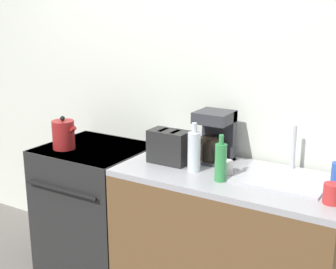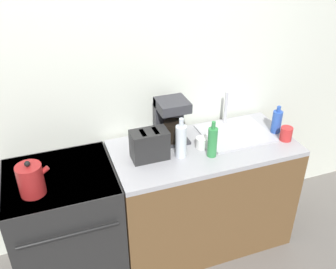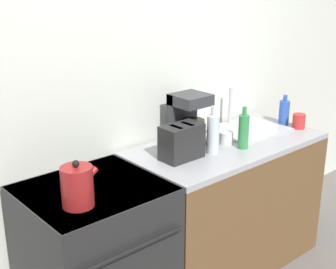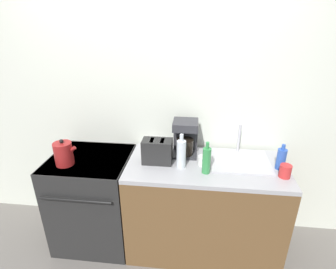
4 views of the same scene
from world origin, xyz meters
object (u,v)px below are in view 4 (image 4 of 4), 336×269
at_px(bottle_clear, 181,154).
at_px(cup_white, 203,161).
at_px(cup_red, 285,171).
at_px(coffee_maker, 185,137).
at_px(toaster, 157,151).
at_px(bottle_green, 207,160).
at_px(bottle_blue, 281,159).
at_px(stove, 95,198).
at_px(kettle, 64,154).

xyz_separation_m(bottle_clear, cup_white, (0.18, 0.06, -0.08)).
height_order(bottle_clear, cup_red, bottle_clear).
distance_m(coffee_maker, bottle_clear, 0.25).
bearing_deg(toaster, coffee_maker, 39.66).
xyz_separation_m(bottle_green, cup_red, (0.61, 0.00, -0.06)).
bearing_deg(cup_white, toaster, 179.88).
bearing_deg(bottle_green, toaster, 163.49).
relative_size(bottle_blue, bottle_clear, 0.74).
bearing_deg(coffee_maker, cup_white, -49.17).
xyz_separation_m(stove, bottle_blue, (1.64, 0.00, 0.53)).
height_order(toaster, cup_red, toaster).
distance_m(stove, cup_red, 1.72).
bearing_deg(kettle, toaster, 9.10).
xyz_separation_m(stove, toaster, (0.62, -0.00, 0.55)).
relative_size(bottle_blue, cup_red, 2.11).
height_order(kettle, bottle_blue, kettle).
xyz_separation_m(bottle_green, bottle_clear, (-0.21, 0.07, 0.01)).
height_order(kettle, cup_red, kettle).
bearing_deg(stove, bottle_blue, 0.17).
height_order(bottle_clear, cup_white, bottle_clear).
relative_size(bottle_green, cup_white, 3.08).
relative_size(stove, cup_white, 10.37).
relative_size(coffee_maker, cup_white, 3.70).
xyz_separation_m(bottle_clear, cup_red, (0.82, -0.06, -0.07)).
bearing_deg(cup_red, stove, 175.75).
height_order(kettle, coffee_maker, coffee_maker).
height_order(kettle, toaster, kettle).
xyz_separation_m(kettle, bottle_clear, (0.98, 0.07, 0.02)).
bearing_deg(bottle_clear, stove, 175.81).
bearing_deg(cup_red, bottle_blue, 91.28).
xyz_separation_m(bottle_blue, cup_white, (-0.63, -0.01, -0.05)).
distance_m(toaster, cup_red, 1.03).
relative_size(coffee_maker, cup_red, 3.12).
distance_m(toaster, coffee_maker, 0.30).
height_order(coffee_maker, bottle_clear, coffee_maker).
bearing_deg(coffee_maker, bottle_green, -59.21).
bearing_deg(bottle_blue, stove, -179.83).
bearing_deg(cup_white, coffee_maker, 130.83).
distance_m(bottle_clear, cup_red, 0.82).
bearing_deg(toaster, cup_white, -0.12).
distance_m(stove, bottle_blue, 1.72).
xyz_separation_m(coffee_maker, bottle_blue, (0.79, -0.18, -0.07)).
height_order(stove, coffee_maker, coffee_maker).
bearing_deg(bottle_green, kettle, -179.91).
relative_size(kettle, toaster, 0.92).
relative_size(toaster, cup_white, 2.88).
height_order(kettle, cup_white, kettle).
distance_m(bottle_blue, cup_red, 0.13).
xyz_separation_m(stove, bottle_clear, (0.83, -0.06, 0.57)).
bearing_deg(bottle_green, bottle_blue, 12.21).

